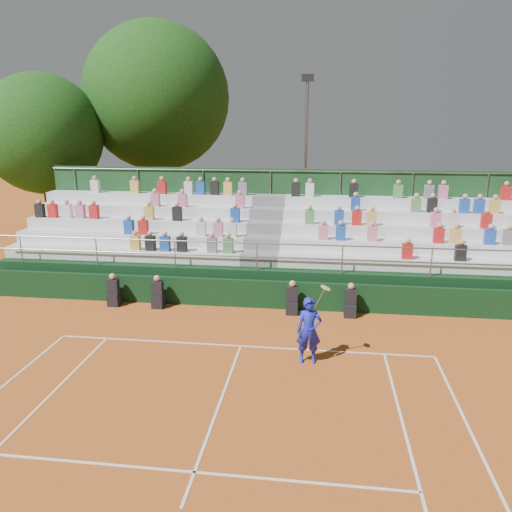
# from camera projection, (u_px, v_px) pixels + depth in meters

# --- Properties ---
(ground) EXTENTS (90.00, 90.00, 0.00)m
(ground) POSITION_uv_depth(u_px,v_px,m) (241.00, 346.00, 14.58)
(ground) COLOR #BB591F
(ground) RESTS_ON ground
(courtside_wall) EXTENTS (20.00, 0.15, 1.00)m
(courtside_wall) POSITION_uv_depth(u_px,v_px,m) (255.00, 294.00, 17.52)
(courtside_wall) COLOR black
(courtside_wall) RESTS_ON ground
(line_officials) EXTENTS (8.69, 0.40, 1.19)m
(line_officials) POSITION_uv_depth(u_px,v_px,m) (226.00, 298.00, 17.21)
(line_officials) COLOR black
(line_officials) RESTS_ON ground
(grandstand) EXTENTS (20.00, 5.20, 4.40)m
(grandstand) POSITION_uv_depth(u_px,v_px,m) (266.00, 255.00, 20.47)
(grandstand) COLOR black
(grandstand) RESTS_ON ground
(tennis_player) EXTENTS (0.89, 0.51, 2.22)m
(tennis_player) POSITION_uv_depth(u_px,v_px,m) (309.00, 330.00, 13.39)
(tennis_player) COLOR #1821B6
(tennis_player) RESTS_ON ground
(tree_west) EXTENTS (6.07, 6.07, 8.78)m
(tree_west) POSITION_uv_depth(u_px,v_px,m) (43.00, 134.00, 25.42)
(tree_west) COLOR #362213
(tree_west) RESTS_ON ground
(tree_east) EXTENTS (8.03, 8.03, 11.69)m
(tree_east) POSITION_uv_depth(u_px,v_px,m) (157.00, 97.00, 27.64)
(tree_east) COLOR #362213
(tree_east) RESTS_ON ground
(floodlight_mast) EXTENTS (0.60, 0.25, 8.66)m
(floodlight_mast) POSITION_uv_depth(u_px,v_px,m) (306.00, 149.00, 25.79)
(floodlight_mast) COLOR gray
(floodlight_mast) RESTS_ON ground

